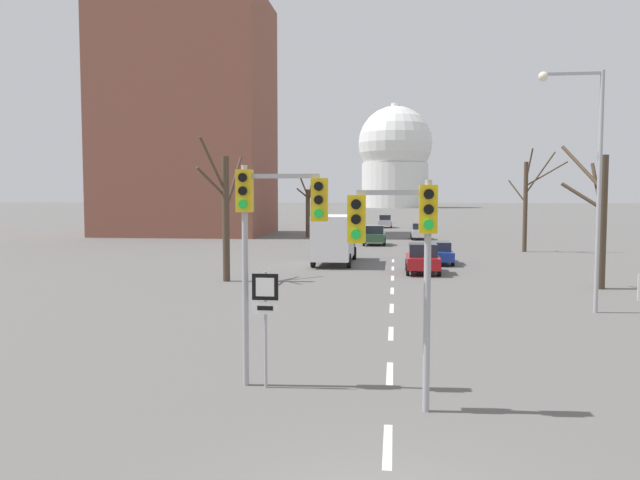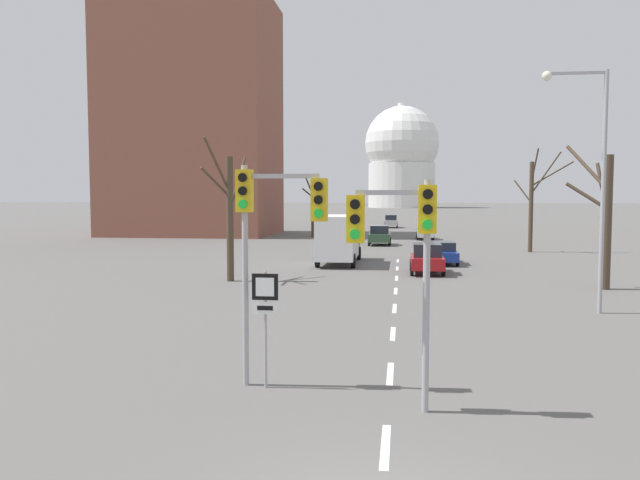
% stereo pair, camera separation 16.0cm
% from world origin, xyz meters
% --- Properties ---
extents(lane_stripe_0, '(0.16, 2.00, 0.01)m').
position_xyz_m(lane_stripe_0, '(0.00, 2.70, 0.00)').
color(lane_stripe_0, silver).
rests_on(lane_stripe_0, ground_plane).
extents(lane_stripe_1, '(0.16, 2.00, 0.01)m').
position_xyz_m(lane_stripe_1, '(0.00, 7.20, 0.00)').
color(lane_stripe_1, silver).
rests_on(lane_stripe_1, ground_plane).
extents(lane_stripe_2, '(0.16, 2.00, 0.01)m').
position_xyz_m(lane_stripe_2, '(0.00, 11.70, 0.00)').
color(lane_stripe_2, silver).
rests_on(lane_stripe_2, ground_plane).
extents(lane_stripe_3, '(0.16, 2.00, 0.01)m').
position_xyz_m(lane_stripe_3, '(0.00, 16.20, 0.00)').
color(lane_stripe_3, silver).
rests_on(lane_stripe_3, ground_plane).
extents(lane_stripe_4, '(0.16, 2.00, 0.01)m').
position_xyz_m(lane_stripe_4, '(0.00, 20.70, 0.00)').
color(lane_stripe_4, silver).
rests_on(lane_stripe_4, ground_plane).
extents(lane_stripe_5, '(0.16, 2.00, 0.01)m').
position_xyz_m(lane_stripe_5, '(0.00, 25.20, 0.00)').
color(lane_stripe_5, silver).
rests_on(lane_stripe_5, ground_plane).
extents(lane_stripe_6, '(0.16, 2.00, 0.01)m').
position_xyz_m(lane_stripe_6, '(0.00, 29.70, 0.00)').
color(lane_stripe_6, silver).
rests_on(lane_stripe_6, ground_plane).
extents(lane_stripe_7, '(0.16, 2.00, 0.01)m').
position_xyz_m(lane_stripe_7, '(0.00, 34.20, 0.00)').
color(lane_stripe_7, silver).
rests_on(lane_stripe_7, ground_plane).
extents(traffic_signal_near_left, '(2.07, 0.34, 5.06)m').
position_xyz_m(traffic_signal_near_left, '(-2.70, 5.84, 3.84)').
color(traffic_signal_near_left, '#9E9EA3').
rests_on(traffic_signal_near_left, ground_plane).
extents(traffic_signal_centre_tall, '(1.78, 0.34, 4.68)m').
position_xyz_m(traffic_signal_centre_tall, '(0.24, 4.55, 3.54)').
color(traffic_signal_centre_tall, '#9E9EA3').
rests_on(traffic_signal_centre_tall, ground_plane).
extents(route_sign_post, '(0.60, 0.08, 2.67)m').
position_xyz_m(route_sign_post, '(-2.80, 5.71, 1.82)').
color(route_sign_post, '#9E9EA3').
rests_on(route_sign_post, ground_plane).
extents(street_lamp_right, '(2.36, 0.36, 8.96)m').
position_xyz_m(street_lamp_right, '(7.19, 16.21, 5.46)').
color(street_lamp_right, '#9E9EA3').
rests_on(street_lamp_right, ground_plane).
extents(sedan_near_left, '(1.88, 4.09, 1.77)m').
position_xyz_m(sedan_near_left, '(-1.23, 78.84, 0.88)').
color(sedan_near_left, '#B7B7BC').
rests_on(sedan_near_left, ground_plane).
extents(sedan_near_right, '(1.96, 3.81, 1.76)m').
position_xyz_m(sedan_near_right, '(-1.69, 47.66, 0.88)').
color(sedan_near_right, '#2D4C33').
rests_on(sedan_near_right, ground_plane).
extents(sedan_mid_centre, '(1.92, 4.47, 1.44)m').
position_xyz_m(sedan_mid_centre, '(2.84, 32.76, 0.74)').
color(sedan_mid_centre, navy).
rests_on(sedan_mid_centre, ground_plane).
extents(sedan_far_left, '(1.88, 3.88, 1.70)m').
position_xyz_m(sedan_far_left, '(1.68, 27.48, 0.85)').
color(sedan_far_left, maroon).
rests_on(sedan_far_left, ground_plane).
extents(sedan_far_right, '(1.71, 4.10, 1.63)m').
position_xyz_m(sedan_far_right, '(2.59, 55.60, 0.82)').
color(sedan_far_right, silver).
rests_on(sedan_far_right, ground_plane).
extents(delivery_truck, '(2.44, 7.20, 3.14)m').
position_xyz_m(delivery_truck, '(-3.76, 31.90, 1.70)').
color(delivery_truck, '#333842').
rests_on(delivery_truck, ground_plane).
extents(bare_tree_left_near, '(2.16, 2.56, 6.46)m').
position_xyz_m(bare_tree_left_near, '(-9.08, 57.47, 3.00)').
color(bare_tree_left_near, '#473828').
rests_on(bare_tree_left_near, ground_plane).
extents(bare_tree_right_near, '(4.36, 2.87, 7.96)m').
position_xyz_m(bare_tree_right_near, '(10.34, 42.29, 3.97)').
color(bare_tree_right_near, '#473828').
rests_on(bare_tree_right_near, ground_plane).
extents(bare_tree_left_far, '(1.42, 3.76, 7.31)m').
position_xyz_m(bare_tree_left_far, '(-8.51, 23.06, 3.59)').
color(bare_tree_left_far, '#473828').
rests_on(bare_tree_left_far, ground_plane).
extents(bare_tree_right_far, '(1.98, 2.39, 6.91)m').
position_xyz_m(bare_tree_right_far, '(9.63, 22.63, 3.40)').
color(bare_tree_right_far, '#473828').
rests_on(bare_tree_right_far, ground_plane).
extents(capitol_dome, '(28.02, 28.02, 39.58)m').
position_xyz_m(capitol_dome, '(0.00, 233.25, 19.28)').
color(capitol_dome, silver).
rests_on(capitol_dome, ground_plane).
extents(apartment_block_left, '(18.00, 14.00, 26.40)m').
position_xyz_m(apartment_block_left, '(-23.25, 60.86, 13.20)').
color(apartment_block_left, brown).
rests_on(apartment_block_left, ground_plane).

